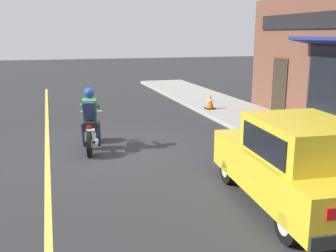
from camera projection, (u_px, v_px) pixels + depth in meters
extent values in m
plane|color=#2B2B2D|center=(120.00, 151.00, 10.07)|extent=(80.00, 80.00, 0.00)
cube|color=#9E9B93|center=(244.00, 115.00, 14.29)|extent=(2.60, 22.00, 0.14)
cube|color=#D1C64C|center=(47.00, 130.00, 12.36)|extent=(0.12, 19.80, 0.01)
cube|color=brown|center=(335.00, 63.00, 11.76)|extent=(0.50, 9.01, 4.20)
cube|color=#2D2319|center=(279.00, 88.00, 14.23)|extent=(0.04, 0.90, 2.10)
cube|color=black|center=(331.00, 20.00, 11.40)|extent=(0.06, 7.66, 0.50)
cylinder|color=black|center=(93.00, 131.00, 10.91)|extent=(0.20, 0.63, 0.62)
cylinder|color=silver|center=(93.00, 131.00, 10.91)|extent=(0.16, 0.23, 0.22)
cylinder|color=black|center=(89.00, 145.00, 9.56)|extent=(0.20, 0.63, 0.62)
cylinder|color=silver|center=(89.00, 145.00, 9.56)|extent=(0.16, 0.23, 0.22)
cube|color=silver|center=(91.00, 135.00, 10.17)|extent=(0.34, 0.44, 0.24)
ellipsoid|color=#B21919|center=(91.00, 117.00, 10.32)|extent=(0.38, 0.56, 0.24)
cube|color=black|center=(90.00, 123.00, 9.86)|extent=(0.35, 0.60, 0.10)
cylinder|color=silver|center=(92.00, 121.00, 10.74)|extent=(0.12, 0.33, 0.68)
cylinder|color=silver|center=(91.00, 111.00, 10.56)|extent=(0.56, 0.13, 0.04)
sphere|color=silver|center=(92.00, 115.00, 10.75)|extent=(0.16, 0.16, 0.16)
cylinder|color=silver|center=(97.00, 142.00, 9.82)|extent=(0.17, 0.56, 0.08)
cube|color=red|center=(89.00, 127.00, 9.51)|extent=(0.13, 0.08, 0.08)
cylinder|color=#282D4C|center=(84.00, 134.00, 10.07)|extent=(0.20, 0.37, 0.71)
cylinder|color=#282D4C|center=(98.00, 134.00, 10.11)|extent=(0.20, 0.37, 0.71)
cube|color=#387F42|center=(90.00, 109.00, 9.96)|extent=(0.39, 0.38, 0.57)
cylinder|color=#387F42|center=(82.00, 106.00, 10.16)|extent=(0.18, 0.53, 0.26)
cylinder|color=#387F42|center=(98.00, 106.00, 10.21)|extent=(0.18, 0.53, 0.26)
sphere|color=navy|center=(89.00, 93.00, 9.93)|extent=(0.26, 0.26, 0.26)
cube|color=navy|center=(89.00, 109.00, 9.80)|extent=(0.32, 0.28, 0.42)
cylinder|color=black|center=(229.00, 169.00, 7.87)|extent=(0.23, 0.61, 0.60)
cylinder|color=silver|center=(229.00, 169.00, 7.87)|extent=(0.23, 0.35, 0.33)
cylinder|color=black|center=(294.00, 164.00, 8.17)|extent=(0.23, 0.61, 0.60)
cylinder|color=silver|center=(294.00, 164.00, 8.17)|extent=(0.23, 0.35, 0.33)
cylinder|color=black|center=(289.00, 224.00, 5.59)|extent=(0.23, 0.61, 0.60)
cylinder|color=silver|center=(289.00, 224.00, 5.59)|extent=(0.23, 0.35, 0.33)
cube|color=gold|center=(293.00, 172.00, 6.81)|extent=(1.95, 3.83, 0.70)
cube|color=gold|center=(304.00, 140.00, 6.43)|extent=(1.60, 2.02, 0.66)
cube|color=black|center=(278.00, 131.00, 7.27)|extent=(1.35, 0.46, 0.51)
cube|color=black|center=(263.00, 144.00, 6.28)|extent=(0.16, 1.52, 0.46)
cube|color=silver|center=(228.00, 140.00, 8.45)|extent=(0.24, 0.06, 0.14)
cube|color=red|center=(333.00, 214.00, 4.90)|extent=(0.20, 0.06, 0.16)
cube|color=silver|center=(271.00, 137.00, 8.66)|extent=(0.24, 0.06, 0.14)
cube|color=#28282B|center=(250.00, 155.00, 8.61)|extent=(1.61, 0.26, 0.20)
cube|color=black|center=(210.00, 108.00, 15.09)|extent=(0.36, 0.36, 0.04)
cone|color=orange|center=(210.00, 101.00, 15.02)|extent=(0.28, 0.28, 0.56)
cylinder|color=white|center=(210.00, 100.00, 15.02)|extent=(0.20, 0.20, 0.08)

